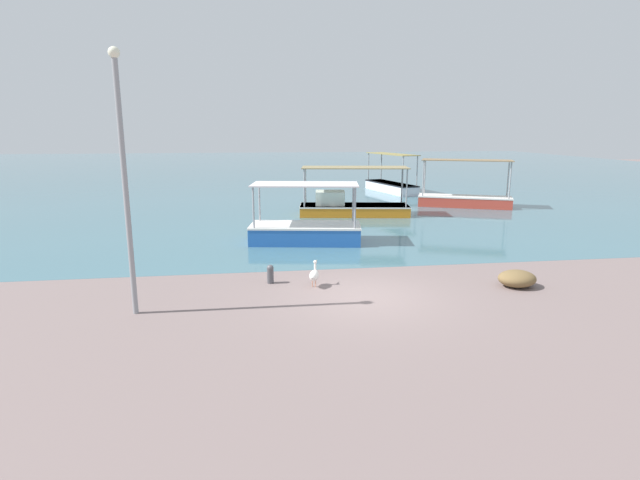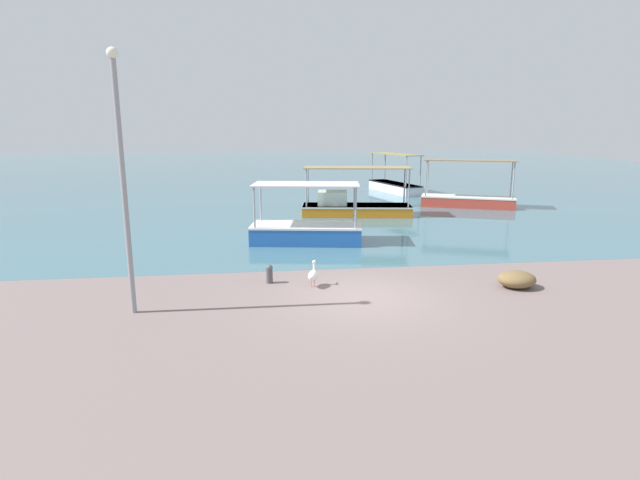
# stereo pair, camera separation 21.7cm
# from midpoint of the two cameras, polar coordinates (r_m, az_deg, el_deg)

# --- Properties ---
(ground) EXTENTS (120.00, 120.00, 0.00)m
(ground) POSITION_cam_midpoint_polar(r_m,az_deg,el_deg) (14.50, 5.50, -6.51)
(ground) COLOR slate
(harbor_water) EXTENTS (110.00, 90.00, 0.00)m
(harbor_water) POSITION_cam_midpoint_polar(r_m,az_deg,el_deg) (61.61, -4.48, 8.10)
(harbor_water) COLOR #416B78
(harbor_water) RESTS_ON ground
(fishing_boat_near_left) EXTENTS (5.78, 3.72, 2.90)m
(fishing_boat_near_left) POSITION_cam_midpoint_polar(r_m,az_deg,el_deg) (32.38, 16.70, 4.59)
(fishing_boat_near_left) COLOR #BB3D2F
(fishing_boat_near_left) RESTS_ON harbor_water
(fishing_boat_outer) EXTENTS (2.81, 6.06, 2.91)m
(fishing_boat_outer) POSITION_cam_midpoint_polar(r_m,az_deg,el_deg) (38.92, 8.65, 6.25)
(fishing_boat_outer) COLOR white
(fishing_boat_outer) RESTS_ON harbor_water
(fishing_boat_center) EXTENTS (4.91, 2.75, 2.50)m
(fishing_boat_center) POSITION_cam_midpoint_polar(r_m,az_deg,el_deg) (21.21, -1.28, 1.19)
(fishing_boat_center) COLOR #245CB2
(fishing_boat_center) RESTS_ON harbor_water
(fishing_boat_far_right) EXTENTS (6.30, 2.91, 2.69)m
(fishing_boat_far_right) POSITION_cam_midpoint_polar(r_m,az_deg,el_deg) (28.04, 3.96, 4.01)
(fishing_boat_far_right) COLOR orange
(fishing_boat_far_right) RESTS_ON harbor_water
(pelican) EXTENTS (0.44, 0.79, 0.80)m
(pelican) POSITION_cam_midpoint_polar(r_m,az_deg,el_deg) (15.25, -0.40, -4.00)
(pelican) COLOR #E0997A
(pelican) RESTS_ON ground
(lamp_post) EXTENTS (0.28, 0.28, 6.62)m
(lamp_post) POSITION_cam_midpoint_polar(r_m,az_deg,el_deg) (13.35, -21.21, 7.23)
(lamp_post) COLOR gray
(lamp_post) RESTS_ON ground
(mooring_bollard) EXTENTS (0.21, 0.21, 0.59)m
(mooring_bollard) POSITION_cam_midpoint_polar(r_m,az_deg,el_deg) (15.70, -5.41, -3.79)
(mooring_bollard) COLOR #47474C
(mooring_bollard) RESTS_ON ground
(net_pile) EXTENTS (1.15, 0.98, 0.51)m
(net_pile) POSITION_cam_midpoint_polar(r_m,az_deg,el_deg) (16.39, 21.92, -4.19)
(net_pile) COLOR brown
(net_pile) RESTS_ON ground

